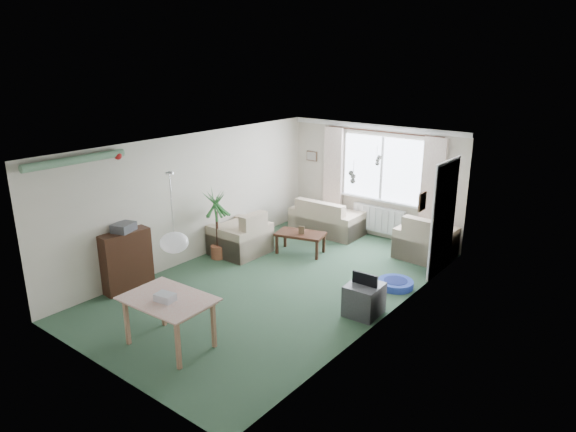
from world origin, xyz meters
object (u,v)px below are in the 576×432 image
Objects in this scene: bookshelf at (127,261)px; pet_bed at (395,284)px; armchair_corner at (426,236)px; houseplant at (217,225)px; armchair_left at (240,232)px; coffee_table at (300,243)px; dining_table at (170,323)px; sofa at (327,216)px; tv_cube at (364,299)px.

pet_bed is at bearing 43.43° from bookshelf.
pet_bed is (0.17, -1.59, -0.37)m from armchair_corner.
houseplant is 3.48m from pet_bed.
coffee_table is (0.94, 0.72, -0.23)m from armchair_left.
houseplant is at bearing -16.82° from armchair_left.
dining_table is at bearing 28.34° from armchair_left.
houseplant is at bearing 70.90° from sofa.
coffee_table is at bearing 47.49° from houseplant.
coffee_table is (0.27, -1.34, -0.18)m from sofa.
dining_table is (0.92, -5.13, -0.04)m from sofa.
armchair_corner is 0.71× the size of houseplant.
houseplant reaches higher than pet_bed.
bookshelf is at bearing 76.03° from sofa.
sofa is 5.22m from dining_table.
dining_table is at bearing -15.57° from bookshelf.
dining_table is 2.86m from tv_cube.
coffee_table is at bearing 172.99° from pet_bed.
dining_table is at bearing -126.40° from tv_cube.
dining_table is at bearing 77.81° from armchair_corner.
pet_bed is (3.15, 0.45, -0.38)m from armchair_left.
tv_cube is at bearing -32.35° from coffee_table.
tv_cube is (2.52, -2.77, -0.14)m from sofa.
armchair_corner reaches higher than sofa.
sofa is 2.17m from armchair_left.
bookshelf is at bearing -157.23° from tv_cube.
armchair_corner is 0.99× the size of armchair_left.
armchair_left is at bearing 70.81° from sofa.
houseplant is at bearing -132.51° from coffee_table.
armchair_left is 1.05× the size of coffee_table.
armchair_corner is 2.43m from coffee_table.
armchair_left reaches higher than tv_cube.
armchair_corner is at bearing 74.91° from dining_table.
pet_bed is at bearing 15.59° from houseplant.
houseplant is at bearing 173.67° from tv_cube.
armchair_corner is at bearing 57.56° from bookshelf.
tv_cube is at bearing 97.59° from armchair_corner.
bookshelf is 4.50m from pet_bed.
dining_table is 2.05× the size of tv_cube.
dining_table reaches higher than pet_bed.
armchair_left is (-2.98, -2.04, 0.00)m from armchair_corner.
armchair_left is 0.55m from houseplant.
armchair_corner reaches higher than tv_cube.
bookshelf is 1.90× the size of tv_cube.
sofa is 3.75m from tv_cube.
sofa is 1.57× the size of armchair_left.
bookshelf is (-0.34, -2.36, 0.07)m from armchair_left.
bookshelf is at bearing -112.58° from coffee_table.
sofa reaches higher than pet_bed.
armchair_left reaches higher than dining_table.
sofa is 2.30m from armchair_corner.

